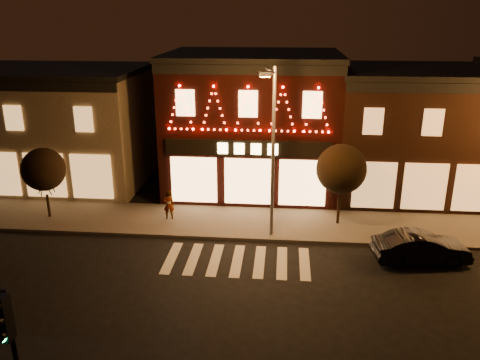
# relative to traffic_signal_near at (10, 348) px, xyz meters

# --- Properties ---
(ground) EXTENTS (120.00, 120.00, 0.00)m
(ground) POSITION_rel_traffic_signal_near_xyz_m (4.02, 6.94, -3.53)
(ground) COLOR black
(ground) RESTS_ON ground
(sidewalk_far) EXTENTS (44.00, 4.00, 0.15)m
(sidewalk_far) POSITION_rel_traffic_signal_near_xyz_m (6.02, 14.94, -3.46)
(sidewalk_far) COLOR #47423D
(sidewalk_far) RESTS_ON ground
(building_left) EXTENTS (12.20, 8.28, 7.30)m
(building_left) POSITION_rel_traffic_signal_near_xyz_m (-8.98, 20.93, 0.13)
(building_left) COLOR #736251
(building_left) RESTS_ON ground
(building_pulp) EXTENTS (10.20, 8.34, 8.30)m
(building_pulp) POSITION_rel_traffic_signal_near_xyz_m (4.02, 20.91, 0.63)
(building_pulp) COLOR black
(building_pulp) RESTS_ON ground
(building_right_a) EXTENTS (9.20, 8.28, 7.50)m
(building_right_a) POSITION_rel_traffic_signal_near_xyz_m (13.52, 20.93, 0.23)
(building_right_a) COLOR #311A11
(building_right_a) RESTS_ON ground
(traffic_signal_near) EXTENTS (0.35, 0.50, 4.80)m
(traffic_signal_near) POSITION_rel_traffic_signal_near_xyz_m (0.00, 0.00, 0.00)
(traffic_signal_near) COLOR black
(traffic_signal_near) RESTS_ON sidewalk_near
(streetlamp_mid) EXTENTS (0.73, 1.87, 8.16)m
(streetlamp_mid) POSITION_rel_traffic_signal_near_xyz_m (5.40, 13.30, 1.41)
(streetlamp_mid) COLOR #59595E
(streetlamp_mid) RESTS_ON sidewalk_far
(tree_left) EXTENTS (2.26, 2.26, 3.78)m
(tree_left) POSITION_rel_traffic_signal_near_xyz_m (-6.47, 14.67, -0.74)
(tree_left) COLOR black
(tree_left) RESTS_ON sidewalk_far
(tree_right) EXTENTS (2.52, 2.52, 4.21)m
(tree_right) POSITION_rel_traffic_signal_near_xyz_m (8.86, 15.19, -0.44)
(tree_right) COLOR black
(tree_right) RESTS_ON sidewalk_far
(dark_sedan) EXTENTS (4.33, 1.96, 1.38)m
(dark_sedan) POSITION_rel_traffic_signal_near_xyz_m (12.14, 11.60, -2.84)
(dark_sedan) COLOR black
(dark_sedan) RESTS_ON ground
(pedestrian) EXTENTS (0.65, 0.50, 1.58)m
(pedestrian) POSITION_rel_traffic_signal_near_xyz_m (0.01, 14.95, -2.59)
(pedestrian) COLOR gray
(pedestrian) RESTS_ON sidewalk_far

